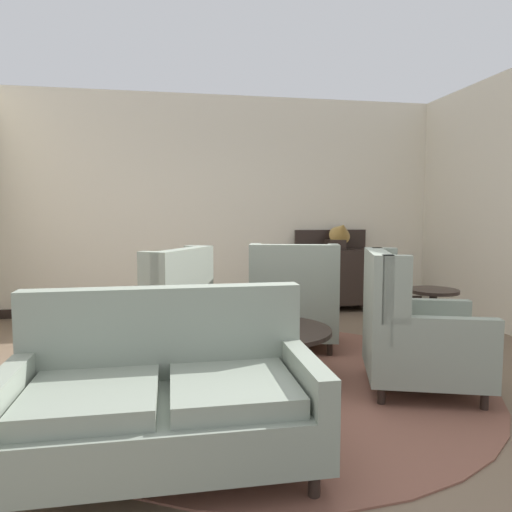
# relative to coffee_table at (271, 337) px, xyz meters

# --- Properties ---
(ground) EXTENTS (8.99, 8.99, 0.00)m
(ground) POSITION_rel_coffee_table_xyz_m (-0.01, -0.24, -0.38)
(ground) COLOR brown
(wall_back) EXTENTS (6.21, 0.08, 2.99)m
(wall_back) POSITION_rel_coffee_table_xyz_m (-0.01, 2.97, 1.11)
(wall_back) COLOR beige
(wall_back) RESTS_ON ground
(baseboard_back) EXTENTS (6.05, 0.03, 0.12)m
(baseboard_back) POSITION_rel_coffee_table_xyz_m (-0.01, 2.91, -0.32)
(baseboard_back) COLOR black
(baseboard_back) RESTS_ON ground
(area_rug) EXTENTS (3.56, 3.56, 0.01)m
(area_rug) POSITION_rel_coffee_table_xyz_m (-0.01, 0.06, -0.37)
(area_rug) COLOR brown
(area_rug) RESTS_ON ground
(coffee_table) EXTENTS (0.98, 0.98, 0.45)m
(coffee_table) POSITION_rel_coffee_table_xyz_m (0.00, 0.00, 0.00)
(coffee_table) COLOR black
(coffee_table) RESTS_ON ground
(porcelain_vase) EXTENTS (0.18, 0.18, 0.35)m
(porcelain_vase) POSITION_rel_coffee_table_xyz_m (0.03, 0.04, 0.21)
(porcelain_vase) COLOR brown
(porcelain_vase) RESTS_ON coffee_table
(settee) EXTENTS (1.62, 0.86, 0.95)m
(settee) POSITION_rel_coffee_table_xyz_m (-0.83, -1.17, 0.01)
(settee) COLOR gray
(settee) RESTS_ON ground
(armchair_near_window) EXTENTS (1.03, 0.98, 1.08)m
(armchair_near_window) POSITION_rel_coffee_table_xyz_m (0.43, 0.91, 0.08)
(armchair_near_window) COLOR gray
(armchair_near_window) RESTS_ON ground
(armchair_beside_settee) EXTENTS (1.07, 1.03, 1.09)m
(armchair_beside_settee) POSITION_rel_coffee_table_xyz_m (1.04, -0.37, 0.07)
(armchair_beside_settee) COLOR gray
(armchair_beside_settee) RESTS_ON ground
(armchair_near_sideboard) EXTENTS (1.20, 1.18, 1.07)m
(armchair_near_sideboard) POSITION_rel_coffee_table_xyz_m (-0.90, 0.61, 0.06)
(armchair_near_sideboard) COLOR gray
(armchair_near_sideboard) RESTS_ON ground
(side_table) EXTENTS (0.46, 0.46, 0.67)m
(side_table) POSITION_rel_coffee_table_xyz_m (1.62, 0.33, 0.02)
(side_table) COLOR black
(side_table) RESTS_ON ground
(sideboard) EXTENTS (1.06, 0.41, 1.14)m
(sideboard) POSITION_rel_coffee_table_xyz_m (1.49, 2.67, 0.12)
(sideboard) COLOR black
(sideboard) RESTS_ON ground
(gramophone) EXTENTS (0.35, 0.42, 0.47)m
(gramophone) POSITION_rel_coffee_table_xyz_m (1.53, 2.59, 0.71)
(gramophone) COLOR black
(gramophone) RESTS_ON sideboard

